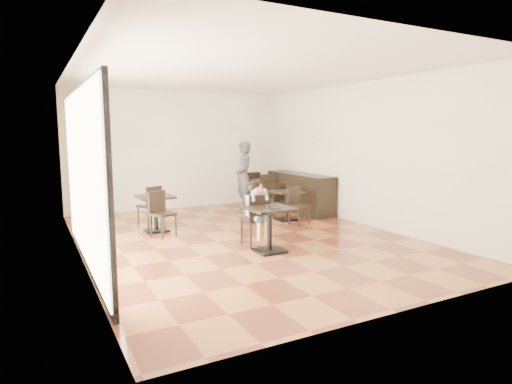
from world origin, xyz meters
TOP-DOWN VIEW (x-y plane):
  - floor at (0.00, 0.00)m, footprint 6.00×8.00m
  - ceiling at (0.00, 0.00)m, footprint 6.00×8.00m
  - wall_back at (0.00, 4.00)m, footprint 6.00×0.01m
  - wall_front at (0.00, -4.00)m, footprint 6.00×0.01m
  - wall_left at (-3.00, 0.00)m, footprint 0.01×8.00m
  - wall_right at (3.00, 0.00)m, footprint 0.01×8.00m
  - storefront_window at (-2.97, -0.50)m, footprint 0.04×4.50m
  - child_table at (-0.04, -1.08)m, footprint 0.75×0.75m
  - child_chair at (-0.04, -0.53)m, footprint 0.43×0.43m
  - child at (-0.04, -0.53)m, footprint 0.43×0.60m
  - plate at (-0.04, -1.18)m, footprint 0.27×0.27m
  - pizza_slice at (-0.04, -0.72)m, footprint 0.28×0.21m
  - adult_patron at (1.28, 2.60)m, footprint 0.55×0.74m
  - cafe_table_mid at (1.68, 1.12)m, footprint 0.78×0.78m
  - cafe_table_left at (-1.37, 1.43)m, footprint 0.94×0.94m
  - cafe_table_back at (1.92, 2.90)m, footprint 0.88×0.88m
  - chair_mid_a at (1.68, 1.67)m, footprint 0.44×0.44m
  - chair_mid_b at (1.68, 0.57)m, footprint 0.44×0.44m
  - chair_left_a at (-1.37, 1.98)m, footprint 0.54×0.54m
  - chair_left_b at (-1.37, 0.88)m, footprint 0.54×0.54m
  - chair_back_a at (1.93, 3.45)m, footprint 0.50×0.50m
  - chair_back_b at (1.93, 2.35)m, footprint 0.50×0.50m
  - service_counter at (2.65, 2.00)m, footprint 0.60×2.40m

SIDE VIEW (x-z plane):
  - floor at x=0.00m, z-range -0.01..0.01m
  - cafe_table_mid at x=1.68m, z-range 0.00..0.71m
  - cafe_table_left at x=-1.37m, z-range 0.00..0.76m
  - child_table at x=-0.04m, z-range 0.00..0.79m
  - cafe_table_back at x=1.92m, z-range 0.00..0.81m
  - chair_mid_a at x=1.68m, z-range 0.00..0.85m
  - chair_mid_b at x=1.68m, z-range 0.00..0.85m
  - chair_left_a at x=-1.37m, z-range 0.00..0.91m
  - chair_left_b at x=-1.37m, z-range 0.00..0.91m
  - child_chair at x=-0.04m, z-range 0.00..0.95m
  - chair_back_a at x=1.93m, z-range 0.00..0.97m
  - chair_back_b at x=1.93m, z-range 0.00..0.97m
  - service_counter at x=2.65m, z-range 0.00..1.00m
  - child at x=-0.04m, z-range 0.00..1.20m
  - plate at x=-0.04m, z-range 0.79..0.81m
  - adult_patron at x=1.28m, z-range 0.00..1.85m
  - pizza_slice at x=-0.04m, z-range 1.01..1.07m
  - storefront_window at x=-2.97m, z-range 0.10..2.70m
  - wall_back at x=0.00m, z-range 0.00..3.20m
  - wall_front at x=0.00m, z-range 0.00..3.20m
  - wall_left at x=-3.00m, z-range 0.00..3.20m
  - wall_right at x=3.00m, z-range 0.00..3.20m
  - ceiling at x=0.00m, z-range 3.20..3.21m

